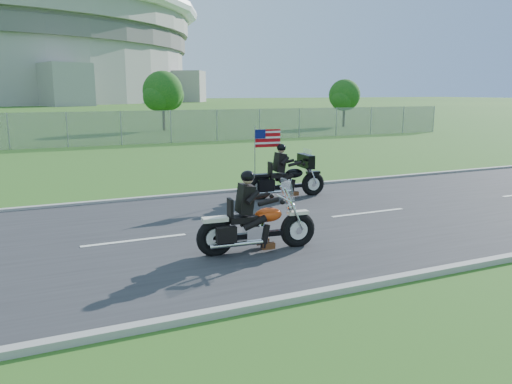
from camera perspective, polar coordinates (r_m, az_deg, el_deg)
name	(u,v)px	position (r m, az deg, el deg)	size (l,w,h in m)	color
ground	(224,232)	(11.40, -3.72, -4.55)	(420.00, 420.00, 0.00)	#29571B
road	(224,231)	(11.39, -3.73, -4.45)	(120.00, 8.00, 0.04)	#28282B
curb_north	(176,196)	(15.14, -9.08, -0.45)	(120.00, 0.18, 0.12)	#9E9B93
curb_south	(315,295)	(7.92, 6.76, -11.57)	(120.00, 0.18, 0.12)	#9E9B93
fence	(8,131)	(30.39, -26.46, 6.23)	(60.00, 0.03, 2.00)	gray
tree_fence_near	(163,93)	(41.50, -10.56, 11.04)	(3.52, 3.28, 4.75)	#382316
tree_fence_far	(345,97)	(46.21, 10.09, 10.66)	(3.08, 2.87, 4.20)	#382316
motorcycle_lead	(256,227)	(9.80, -0.04, -4.00)	(2.48, 0.71, 1.67)	black
motorcycle_follow	(287,180)	(14.82, 3.56, 1.42)	(2.45, 0.81, 2.04)	black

